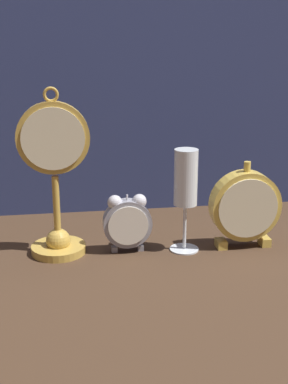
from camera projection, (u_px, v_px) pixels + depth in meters
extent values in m
plane|color=#422D1E|center=(150.00, 261.00, 1.06)|extent=(4.00, 4.00, 0.00)
cube|color=navy|center=(128.00, 66.00, 1.26)|extent=(1.38, 0.01, 0.71)
cylinder|color=gold|center=(59.00, 249.00, 1.10)|extent=(0.11, 0.11, 0.02)
sphere|color=gold|center=(58.00, 241.00, 1.09)|extent=(0.05, 0.05, 0.05)
cylinder|color=gold|center=(57.00, 211.00, 1.08)|extent=(0.01, 0.01, 0.15)
cylinder|color=gold|center=(53.00, 138.00, 1.03)|extent=(0.14, 0.02, 0.14)
cylinder|color=beige|center=(53.00, 139.00, 1.02)|extent=(0.12, 0.00, 0.12)
torus|color=gold|center=(51.00, 95.00, 1.01)|extent=(0.03, 0.01, 0.03)
cube|color=gray|center=(114.00, 249.00, 1.10)|extent=(0.01, 0.01, 0.01)
cube|color=gray|center=(141.00, 248.00, 1.11)|extent=(0.01, 0.01, 0.01)
cylinder|color=gray|center=(127.00, 223.00, 1.09)|extent=(0.10, 0.03, 0.10)
cylinder|color=silver|center=(128.00, 226.00, 1.07)|extent=(0.08, 0.00, 0.08)
sphere|color=silver|center=(115.00, 202.00, 1.07)|extent=(0.03, 0.03, 0.03)
sphere|color=silver|center=(139.00, 201.00, 1.08)|extent=(0.03, 0.03, 0.03)
cylinder|color=silver|center=(127.00, 199.00, 1.07)|extent=(0.00, 0.00, 0.02)
cube|color=gold|center=(221.00, 244.00, 1.12)|extent=(0.02, 0.03, 0.02)
cube|color=gold|center=(264.00, 241.00, 1.14)|extent=(0.02, 0.03, 0.02)
cylinder|color=gold|center=(245.00, 205.00, 1.10)|extent=(0.15, 0.04, 0.15)
cylinder|color=beige|center=(248.00, 209.00, 1.09)|extent=(0.12, 0.00, 0.12)
cylinder|color=gold|center=(247.00, 166.00, 1.08)|extent=(0.01, 0.01, 0.02)
cylinder|color=silver|center=(184.00, 248.00, 1.11)|extent=(0.06, 0.06, 0.01)
cylinder|color=silver|center=(185.00, 226.00, 1.10)|extent=(0.01, 0.01, 0.09)
cylinder|color=white|center=(186.00, 177.00, 1.07)|extent=(0.05, 0.05, 0.11)
cylinder|color=#E5D17F|center=(186.00, 187.00, 1.07)|extent=(0.04, 0.04, 0.07)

